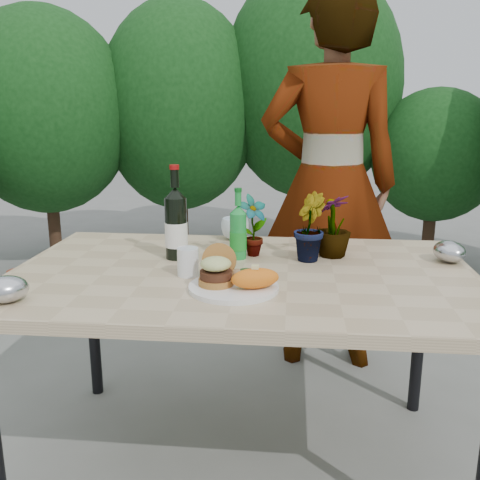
# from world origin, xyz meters

# --- Properties ---
(ground) EXTENTS (80.00, 80.00, 0.00)m
(ground) POSITION_xyz_m (0.00, 0.00, 0.00)
(ground) COLOR slate
(ground) RESTS_ON ground
(patio_table) EXTENTS (1.60, 1.00, 0.75)m
(patio_table) POSITION_xyz_m (0.00, 0.00, 0.69)
(patio_table) COLOR tan
(patio_table) RESTS_ON ground
(shrub_hedge) EXTENTS (6.89, 5.22, 2.44)m
(shrub_hedge) POSITION_xyz_m (0.10, 1.74, 1.21)
(shrub_hedge) COLOR #382316
(shrub_hedge) RESTS_ON ground
(dinner_plate) EXTENTS (0.28, 0.28, 0.01)m
(dinner_plate) POSITION_xyz_m (-0.01, -0.20, 0.76)
(dinner_plate) COLOR white
(dinner_plate) RESTS_ON patio_table
(burger_stack) EXTENTS (0.11, 0.16, 0.11)m
(burger_stack) POSITION_xyz_m (-0.06, -0.18, 0.81)
(burger_stack) COLOR #B7722D
(burger_stack) RESTS_ON dinner_plate
(sweet_potato) EXTENTS (0.17, 0.12, 0.06)m
(sweet_potato) POSITION_xyz_m (0.06, -0.22, 0.80)
(sweet_potato) COLOR orange
(sweet_potato) RESTS_ON dinner_plate
(grilled_veg) EXTENTS (0.08, 0.05, 0.03)m
(grilled_veg) POSITION_xyz_m (0.01, -0.10, 0.78)
(grilled_veg) COLOR olive
(grilled_veg) RESTS_ON dinner_plate
(wine_bottle) EXTENTS (0.08, 0.08, 0.35)m
(wine_bottle) POSITION_xyz_m (-0.26, 0.13, 0.88)
(wine_bottle) COLOR black
(wine_bottle) RESTS_ON patio_table
(sparkling_water) EXTENTS (0.06, 0.06, 0.26)m
(sparkling_water) POSITION_xyz_m (-0.03, 0.15, 0.85)
(sparkling_water) COLOR #198D35
(sparkling_water) RESTS_ON patio_table
(plastic_cup) EXTENTS (0.07, 0.07, 0.09)m
(plastic_cup) POSITION_xyz_m (-0.18, -0.07, 0.80)
(plastic_cup) COLOR white
(plastic_cup) RESTS_ON patio_table
(seedling_left) EXTENTS (0.15, 0.14, 0.23)m
(seedling_left) POSITION_xyz_m (0.02, 0.19, 0.87)
(seedling_left) COLOR #2E5D20
(seedling_left) RESTS_ON patio_table
(seedling_mid) EXTENTS (0.13, 0.15, 0.25)m
(seedling_mid) POSITION_xyz_m (0.23, 0.16, 0.87)
(seedling_mid) COLOR #29571E
(seedling_mid) RESTS_ON patio_table
(seedling_right) EXTENTS (0.19, 0.19, 0.24)m
(seedling_right) POSITION_xyz_m (0.32, 0.22, 0.87)
(seedling_right) COLOR #20511B
(seedling_right) RESTS_ON patio_table
(blue_bowl) EXTENTS (0.15, 0.15, 0.09)m
(blue_bowl) POSITION_xyz_m (-0.07, 0.44, 0.80)
(blue_bowl) COLOR silver
(blue_bowl) RESTS_ON patio_table
(foil_packet_left) EXTENTS (0.17, 0.16, 0.08)m
(foil_packet_left) POSITION_xyz_m (-0.66, -0.37, 0.79)
(foil_packet_left) COLOR #B0B2B7
(foil_packet_left) RESTS_ON patio_table
(foil_packet_right) EXTENTS (0.14, 0.16, 0.08)m
(foil_packet_right) POSITION_xyz_m (0.74, 0.18, 0.79)
(foil_packet_right) COLOR #ACAEB3
(foil_packet_right) RESTS_ON patio_table
(person) EXTENTS (0.69, 0.46, 1.86)m
(person) POSITION_xyz_m (0.34, 0.88, 0.93)
(person) COLOR #A06F50
(person) RESTS_ON ground
(terracotta_pot) EXTENTS (0.17, 0.17, 0.14)m
(terracotta_pot) POSITION_xyz_m (-1.80, 1.77, 0.07)
(terracotta_pot) COLOR #AB472C
(terracotta_pot) RESTS_ON ground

